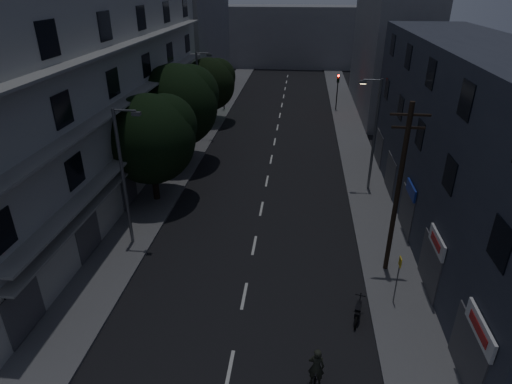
% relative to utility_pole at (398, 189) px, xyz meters
% --- Properties ---
extents(ground, '(160.00, 160.00, 0.00)m').
position_rel_utility_pole_xyz_m(ground, '(-7.24, 15.64, -4.87)').
color(ground, black).
rests_on(ground, ground).
extents(sidewalk_left, '(3.00, 90.00, 0.15)m').
position_rel_utility_pole_xyz_m(sidewalk_left, '(-14.74, 15.64, -4.79)').
color(sidewalk_left, '#565659').
rests_on(sidewalk_left, ground).
extents(sidewalk_right, '(3.00, 90.00, 0.15)m').
position_rel_utility_pole_xyz_m(sidewalk_right, '(0.26, 15.64, -4.79)').
color(sidewalk_right, '#565659').
rests_on(sidewalk_right, ground).
extents(lane_markings, '(0.15, 60.50, 0.01)m').
position_rel_utility_pole_xyz_m(lane_markings, '(-7.24, 21.89, -4.86)').
color(lane_markings, beige).
rests_on(lane_markings, ground).
extents(building_left, '(7.00, 36.00, 14.00)m').
position_rel_utility_pole_xyz_m(building_left, '(-19.22, 8.64, 2.13)').
color(building_left, '#ACACA7').
rests_on(building_left, ground).
extents(building_right, '(6.19, 28.00, 11.00)m').
position_rel_utility_pole_xyz_m(building_right, '(4.76, 4.64, 0.63)').
color(building_right, '#2E323E').
rests_on(building_right, ground).
extents(building_far_left, '(6.00, 20.00, 16.00)m').
position_rel_utility_pole_xyz_m(building_far_left, '(-19.24, 38.64, 3.13)').
color(building_far_left, slate).
rests_on(building_far_left, ground).
extents(building_far_right, '(6.00, 20.00, 13.00)m').
position_rel_utility_pole_xyz_m(building_far_right, '(4.76, 32.64, 1.63)').
color(building_far_right, slate).
rests_on(building_far_right, ground).
extents(building_far_end, '(24.00, 8.00, 10.00)m').
position_rel_utility_pole_xyz_m(building_far_end, '(-7.24, 60.64, 0.13)').
color(building_far_end, slate).
rests_on(building_far_end, ground).
extents(tree_near, '(5.98, 5.98, 7.37)m').
position_rel_utility_pole_xyz_m(tree_near, '(-14.62, 6.68, -0.11)').
color(tree_near, black).
rests_on(tree_near, sidewalk_left).
extents(tree_mid, '(6.57, 6.57, 8.08)m').
position_rel_utility_pole_xyz_m(tree_mid, '(-14.69, 13.51, 0.33)').
color(tree_mid, black).
rests_on(tree_mid, sidewalk_left).
extents(tree_far, '(5.42, 5.42, 6.70)m').
position_rel_utility_pole_xyz_m(tree_far, '(-14.53, 25.14, -0.52)').
color(tree_far, black).
rests_on(tree_far, sidewalk_left).
extents(traffic_signal_far_right, '(0.28, 0.37, 4.10)m').
position_rel_utility_pole_xyz_m(traffic_signal_far_right, '(-0.75, 31.24, -1.77)').
color(traffic_signal_far_right, black).
rests_on(traffic_signal_far_right, sidewalk_right).
extents(traffic_signal_far_left, '(0.28, 0.37, 4.10)m').
position_rel_utility_pole_xyz_m(traffic_signal_far_left, '(-13.98, 30.08, -1.77)').
color(traffic_signal_far_left, black).
rests_on(traffic_signal_far_left, sidewalk_left).
extents(street_lamp_left_near, '(1.51, 0.25, 8.00)m').
position_rel_utility_pole_xyz_m(street_lamp_left_near, '(-14.25, 1.06, -0.27)').
color(street_lamp_left_near, slate).
rests_on(street_lamp_left_near, sidewalk_left).
extents(street_lamp_right, '(1.51, 0.25, 8.00)m').
position_rel_utility_pole_xyz_m(street_lamp_right, '(0.21, 9.87, -0.27)').
color(street_lamp_right, '#5B5E62').
rests_on(street_lamp_right, sidewalk_right).
extents(street_lamp_left_far, '(1.51, 0.25, 8.00)m').
position_rel_utility_pole_xyz_m(street_lamp_left_far, '(-14.39, 19.94, -0.27)').
color(street_lamp_left_far, '#585A5F').
rests_on(street_lamp_left_far, sidewalk_left).
extents(utility_pole, '(1.80, 0.24, 9.00)m').
position_rel_utility_pole_xyz_m(utility_pole, '(0.00, 0.00, 0.00)').
color(utility_pole, black).
rests_on(utility_pole, sidewalk_right).
extents(bus_stop_sign, '(0.06, 0.35, 2.52)m').
position_rel_utility_pole_xyz_m(bus_stop_sign, '(-0.06, -2.69, -2.98)').
color(bus_stop_sign, '#595B60').
rests_on(bus_stop_sign, sidewalk_right).
extents(motorcycle, '(0.62, 1.66, 1.08)m').
position_rel_utility_pole_xyz_m(motorcycle, '(-1.88, -3.91, -4.44)').
color(motorcycle, black).
rests_on(motorcycle, ground).
extents(cyclist, '(0.72, 1.69, 2.08)m').
position_rel_utility_pole_xyz_m(cyclist, '(-3.89, -7.94, -4.16)').
color(cyclist, black).
rests_on(cyclist, ground).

